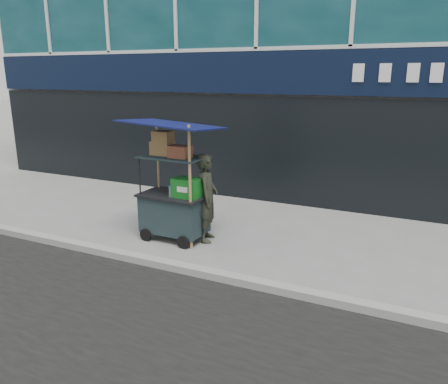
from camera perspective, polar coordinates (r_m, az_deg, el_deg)
The scene contains 4 objects.
ground at distance 7.10m, azimuth -7.91°, elevation -8.94°, with size 80.00×80.00×0.00m, color gray.
curb at distance 6.92m, azimuth -8.84°, elevation -9.08°, with size 80.00×0.18×0.12m, color #96968E.
vendor_cart at distance 7.75m, azimuth -6.48°, elevation -0.85°, with size 1.62×1.17×2.15m.
vendor_man at distance 7.63m, azimuth -2.24°, elevation -0.78°, with size 0.57×0.38×1.57m, color #272A1F.
Camera 1 is at (3.61, -5.38, 2.89)m, focal length 35.00 mm.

